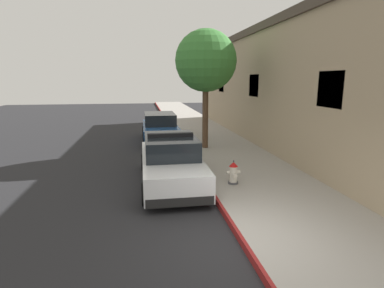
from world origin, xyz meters
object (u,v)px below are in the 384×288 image
object	(u,v)px
fire_hydrant	(233,173)
street_tree	(206,61)
parked_car_silver_ahead	(160,128)
police_cruiser	(171,162)

from	to	relation	value
fire_hydrant	street_tree	xyz separation A→B (m)	(0.20, 5.36, 3.69)
fire_hydrant	street_tree	world-z (taller)	street_tree
street_tree	parked_car_silver_ahead	bearing A→B (deg)	126.79
fire_hydrant	street_tree	distance (m)	6.51
police_cruiser	parked_car_silver_ahead	bearing A→B (deg)	89.41
fire_hydrant	street_tree	size ratio (longest dim) A/B	0.14
street_tree	fire_hydrant	bearing A→B (deg)	-92.14
parked_car_silver_ahead	street_tree	xyz separation A→B (m)	(2.00, -2.68, 3.46)
police_cruiser	street_tree	distance (m)	6.06
police_cruiser	fire_hydrant	xyz separation A→B (m)	(1.88, -0.83, -0.23)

